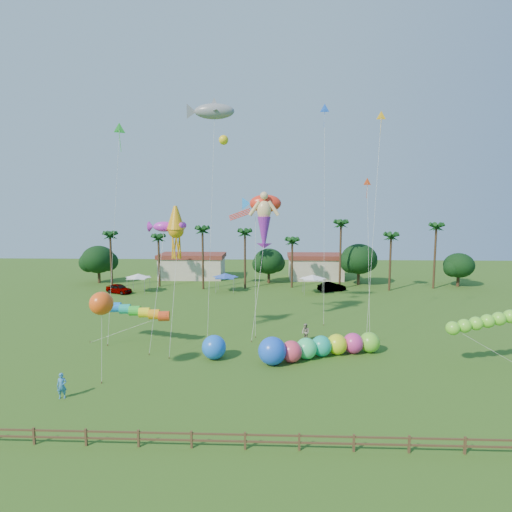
{
  "coord_description": "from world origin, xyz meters",
  "views": [
    {
      "loc": [
        1.4,
        -26.79,
        13.24
      ],
      "look_at": [
        0.0,
        10.0,
        9.0
      ],
      "focal_mm": 28.0,
      "sensor_mm": 36.0,
      "label": 1
    }
  ],
  "objects_px": {
    "car_a": "(119,289)",
    "spectator_a": "(62,386)",
    "spectator_b": "(306,332)",
    "blue_ball": "(214,347)",
    "car_b": "(332,287)",
    "caterpillar_inflatable": "(316,347)"
  },
  "relations": [
    {
      "from": "car_a",
      "to": "caterpillar_inflatable",
      "type": "relative_size",
      "value": 0.39
    },
    {
      "from": "spectator_a",
      "to": "spectator_b",
      "type": "height_order",
      "value": "spectator_a"
    },
    {
      "from": "blue_ball",
      "to": "car_b",
      "type": "bearing_deg",
      "value": 63.76
    },
    {
      "from": "spectator_a",
      "to": "blue_ball",
      "type": "height_order",
      "value": "blue_ball"
    },
    {
      "from": "caterpillar_inflatable",
      "to": "spectator_b",
      "type": "bearing_deg",
      "value": 75.11
    },
    {
      "from": "spectator_b",
      "to": "caterpillar_inflatable",
      "type": "xyz_separation_m",
      "value": [
        0.53,
        -4.77,
        0.13
      ]
    },
    {
      "from": "spectator_a",
      "to": "caterpillar_inflatable",
      "type": "xyz_separation_m",
      "value": [
        18.79,
        8.43,
        0.1
      ]
    },
    {
      "from": "blue_ball",
      "to": "caterpillar_inflatable",
      "type": "bearing_deg",
      "value": 3.31
    },
    {
      "from": "spectator_a",
      "to": "blue_ball",
      "type": "bearing_deg",
      "value": 27.71
    },
    {
      "from": "car_b",
      "to": "caterpillar_inflatable",
      "type": "xyz_separation_m",
      "value": [
        -5.9,
        -29.97,
        0.27
      ]
    },
    {
      "from": "spectator_a",
      "to": "spectator_b",
      "type": "distance_m",
      "value": 22.54
    },
    {
      "from": "spectator_b",
      "to": "car_a",
      "type": "bearing_deg",
      "value": -167.81
    },
    {
      "from": "car_a",
      "to": "spectator_b",
      "type": "distance_m",
      "value": 35.7
    },
    {
      "from": "car_b",
      "to": "blue_ball",
      "type": "relative_size",
      "value": 2.12
    },
    {
      "from": "car_a",
      "to": "blue_ball",
      "type": "xyz_separation_m",
      "value": [
        19.26,
        -27.63,
        0.31
      ]
    },
    {
      "from": "spectator_b",
      "to": "car_b",
      "type": "bearing_deg",
      "value": 126.6
    },
    {
      "from": "car_a",
      "to": "spectator_a",
      "type": "xyz_separation_m",
      "value": [
        9.59,
        -35.53,
        0.15
      ]
    },
    {
      "from": "blue_ball",
      "to": "car_a",
      "type": "bearing_deg",
      "value": 124.87
    },
    {
      "from": "car_a",
      "to": "blue_ball",
      "type": "bearing_deg",
      "value": -119.17
    },
    {
      "from": "spectator_a",
      "to": "blue_ball",
      "type": "relative_size",
      "value": 0.85
    },
    {
      "from": "car_b",
      "to": "spectator_b",
      "type": "relative_size",
      "value": 2.57
    },
    {
      "from": "car_a",
      "to": "spectator_a",
      "type": "relative_size",
      "value": 2.45
    }
  ]
}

